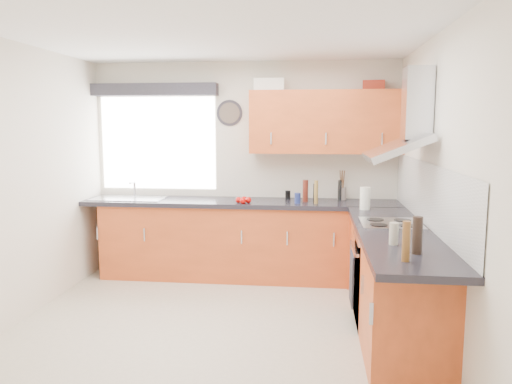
# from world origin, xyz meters

# --- Properties ---
(ground_plane) EXTENTS (3.60, 3.60, 0.00)m
(ground_plane) POSITION_xyz_m (0.00, 0.00, 0.00)
(ground_plane) COLOR beige
(ceiling) EXTENTS (3.60, 3.60, 0.02)m
(ceiling) POSITION_xyz_m (0.00, 0.00, 2.50)
(ceiling) COLOR white
(ceiling) RESTS_ON wall_back
(wall_back) EXTENTS (3.60, 0.02, 2.50)m
(wall_back) POSITION_xyz_m (0.00, 1.80, 1.25)
(wall_back) COLOR silver
(wall_back) RESTS_ON ground_plane
(wall_front) EXTENTS (3.60, 0.02, 2.50)m
(wall_front) POSITION_xyz_m (0.00, -1.80, 1.25)
(wall_front) COLOR silver
(wall_front) RESTS_ON ground_plane
(wall_left) EXTENTS (0.02, 3.60, 2.50)m
(wall_left) POSITION_xyz_m (-1.80, 0.00, 1.25)
(wall_left) COLOR silver
(wall_left) RESTS_ON ground_plane
(wall_right) EXTENTS (0.02, 3.60, 2.50)m
(wall_right) POSITION_xyz_m (1.80, 0.00, 1.25)
(wall_right) COLOR silver
(wall_right) RESTS_ON ground_plane
(window) EXTENTS (1.40, 0.02, 1.10)m
(window) POSITION_xyz_m (-1.05, 1.79, 1.55)
(window) COLOR white
(window) RESTS_ON wall_back
(window_blind) EXTENTS (1.50, 0.18, 0.14)m
(window_blind) POSITION_xyz_m (-1.05, 1.70, 2.18)
(window_blind) COLOR #28262D
(window_blind) RESTS_ON wall_back
(splashback) EXTENTS (0.01, 3.00, 0.54)m
(splashback) POSITION_xyz_m (1.79, 0.30, 1.18)
(splashback) COLOR white
(splashback) RESTS_ON wall_right
(base_cab_back) EXTENTS (3.00, 0.58, 0.86)m
(base_cab_back) POSITION_xyz_m (-0.10, 1.51, 0.43)
(base_cab_back) COLOR #B1461D
(base_cab_back) RESTS_ON ground_plane
(base_cab_corner) EXTENTS (0.60, 0.60, 0.86)m
(base_cab_corner) POSITION_xyz_m (1.50, 1.50, 0.43)
(base_cab_corner) COLOR #B1461D
(base_cab_corner) RESTS_ON ground_plane
(base_cab_right) EXTENTS (0.58, 2.10, 0.86)m
(base_cab_right) POSITION_xyz_m (1.51, 0.15, 0.43)
(base_cab_right) COLOR #B1461D
(base_cab_right) RESTS_ON ground_plane
(worktop_back) EXTENTS (3.60, 0.62, 0.05)m
(worktop_back) POSITION_xyz_m (0.00, 1.50, 0.89)
(worktop_back) COLOR black
(worktop_back) RESTS_ON base_cab_back
(worktop_right) EXTENTS (0.62, 2.42, 0.05)m
(worktop_right) POSITION_xyz_m (1.50, 0.00, 0.89)
(worktop_right) COLOR black
(worktop_right) RESTS_ON base_cab_right
(sink) EXTENTS (0.84, 0.46, 0.10)m
(sink) POSITION_xyz_m (-1.33, 1.50, 0.95)
(sink) COLOR silver
(sink) RESTS_ON worktop_back
(oven) EXTENTS (0.56, 0.58, 0.85)m
(oven) POSITION_xyz_m (1.50, 0.30, 0.42)
(oven) COLOR black
(oven) RESTS_ON ground_plane
(hob_plate) EXTENTS (0.52, 0.52, 0.01)m
(hob_plate) POSITION_xyz_m (1.50, 0.30, 0.92)
(hob_plate) COLOR silver
(hob_plate) RESTS_ON worktop_right
(extractor_hood) EXTENTS (0.52, 0.78, 0.66)m
(extractor_hood) POSITION_xyz_m (1.60, 0.30, 1.77)
(extractor_hood) COLOR silver
(extractor_hood) RESTS_ON wall_right
(upper_cabinets) EXTENTS (1.70, 0.35, 0.70)m
(upper_cabinets) POSITION_xyz_m (0.95, 1.62, 1.80)
(upper_cabinets) COLOR #B1461D
(upper_cabinets) RESTS_ON wall_back
(washing_machine) EXTENTS (0.55, 0.53, 0.79)m
(washing_machine) POSITION_xyz_m (-1.00, 1.52, 0.40)
(washing_machine) COLOR white
(washing_machine) RESTS_ON ground_plane
(wall_clock) EXTENTS (0.31, 0.04, 0.31)m
(wall_clock) POSITION_xyz_m (-0.17, 1.78, 1.91)
(wall_clock) COLOR #28262D
(wall_clock) RESTS_ON wall_back
(casserole) EXTENTS (0.35, 0.27, 0.14)m
(casserole) POSITION_xyz_m (0.30, 1.72, 2.22)
(casserole) COLOR white
(casserole) RESTS_ON upper_cabinets
(storage_box) EXTENTS (0.26, 0.23, 0.11)m
(storage_box) POSITION_xyz_m (1.48, 1.72, 2.20)
(storage_box) COLOR maroon
(storage_box) RESTS_ON upper_cabinets
(utensil_pot) EXTENTS (0.11, 0.11, 0.14)m
(utensil_pot) POSITION_xyz_m (1.15, 1.70, 0.98)
(utensil_pot) COLOR gray
(utensil_pot) RESTS_ON worktop_back
(kitchen_roll) EXTENTS (0.13, 0.13, 0.23)m
(kitchen_roll) POSITION_xyz_m (1.35, 1.05, 1.02)
(kitchen_roll) COLOR white
(kitchen_roll) RESTS_ON worktop_right
(tomato_cluster) EXTENTS (0.18, 0.18, 0.07)m
(tomato_cluster) POSITION_xyz_m (0.06, 1.31, 0.94)
(tomato_cluster) COLOR #BF0804
(tomato_cluster) RESTS_ON worktop_back
(jar_0) EXTENTS (0.04, 0.04, 0.24)m
(jar_0) POSITION_xyz_m (1.12, 1.59, 1.03)
(jar_0) COLOR black
(jar_0) RESTS_ON worktop_back
(jar_1) EXTENTS (0.05, 0.05, 0.22)m
(jar_1) POSITION_xyz_m (0.85, 1.38, 1.02)
(jar_1) COLOR black
(jar_1) RESTS_ON worktop_back
(jar_2) EXTENTS (0.06, 0.06, 0.25)m
(jar_2) POSITION_xyz_m (0.73, 1.49, 1.03)
(jar_2) COLOR #5E1E13
(jar_2) RESTS_ON worktop_back
(jar_3) EXTENTS (0.04, 0.04, 0.26)m
(jar_3) POSITION_xyz_m (0.85, 1.36, 1.04)
(jar_3) COLOR olive
(jar_3) RESTS_ON worktop_back
(jar_4) EXTENTS (0.06, 0.06, 0.10)m
(jar_4) POSITION_xyz_m (0.53, 1.66, 0.96)
(jar_4) COLOR black
(jar_4) RESTS_ON worktop_back
(jar_5) EXTENTS (0.07, 0.07, 0.11)m
(jar_5) POSITION_xyz_m (0.65, 1.37, 0.97)
(jar_5) COLOR navy
(jar_5) RESTS_ON worktop_back
(bottle_0) EXTENTS (0.07, 0.07, 0.16)m
(bottle_0) POSITION_xyz_m (1.41, -0.46, 0.99)
(bottle_0) COLOR #BCB5A0
(bottle_0) RESTS_ON worktop_right
(bottle_1) EXTENTS (0.07, 0.07, 0.25)m
(bottle_1) POSITION_xyz_m (1.52, -0.71, 1.04)
(bottle_1) COLOR black
(bottle_1) RESTS_ON worktop_right
(bottle_2) EXTENTS (0.06, 0.06, 0.20)m
(bottle_2) POSITION_xyz_m (1.58, -0.44, 1.01)
(bottle_2) COLOR #163D17
(bottle_2) RESTS_ON worktop_right
(bottle_3) EXTENTS (0.05, 0.05, 0.26)m
(bottle_3) POSITION_xyz_m (1.41, -0.91, 1.04)
(bottle_3) COLOR brown
(bottle_3) RESTS_ON worktop_right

